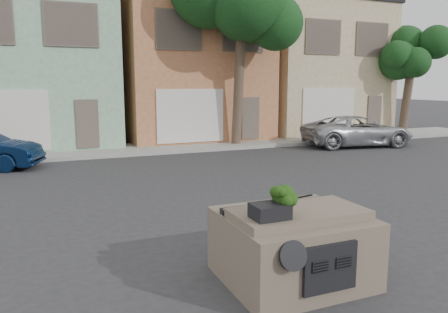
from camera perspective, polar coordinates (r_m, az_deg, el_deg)
ground_plane at (r=9.38m, az=-0.97°, el=-8.47°), size 120.00×120.00×0.00m
sidewalk at (r=19.28m, az=-12.69°, el=0.88°), size 40.00×3.00×0.15m
townhouse_mint at (r=22.80m, az=-23.75°, el=10.95°), size 7.20×8.20×7.55m
townhouse_tan at (r=23.95m, az=-5.15°, el=11.59°), size 7.20×8.20×7.55m
townhouse_beige at (r=27.19m, az=10.38°, el=11.23°), size 7.20×8.20×7.55m
silver_pickup at (r=21.35m, az=16.91°, el=1.31°), size 5.40×3.16×1.41m
tree_near at (r=19.95m, az=1.90°, el=13.41°), size 4.40×4.00×8.50m
tree_far at (r=25.74m, az=22.81°, el=9.02°), size 3.20×3.00×6.00m
car_dashboard at (r=6.67m, az=8.88°, el=-11.15°), size 2.00×1.80×1.12m
instrument_hump at (r=5.89m, az=6.00°, el=-7.11°), size 0.48×0.38×0.20m
wiper_arm at (r=6.94m, az=9.32°, el=-5.37°), size 0.69×0.15×0.02m
broccoli at (r=5.99m, az=7.88°, el=-5.65°), size 0.42×0.42×0.44m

